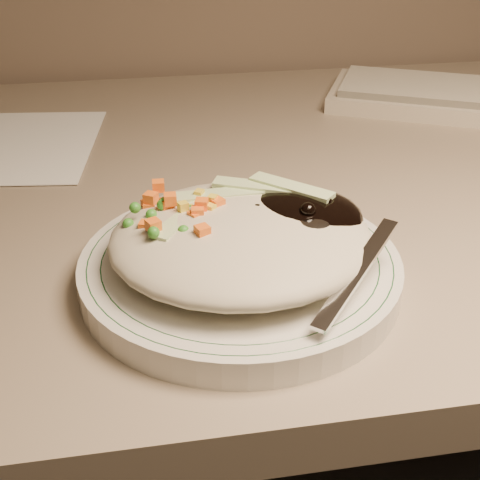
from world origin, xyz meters
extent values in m
cube|color=#7F6F5C|center=(0.00, 1.38, 0.72)|extent=(1.40, 0.70, 0.04)
cylinder|color=silver|center=(-0.06, 1.18, 0.75)|extent=(0.24, 0.24, 0.02)
torus|color=#144723|center=(-0.06, 1.18, 0.76)|extent=(0.23, 0.23, 0.00)
torus|color=#144723|center=(-0.06, 1.18, 0.76)|extent=(0.21, 0.21, 0.00)
ellipsoid|color=#B7AE94|center=(-0.06, 1.18, 0.78)|extent=(0.19, 0.18, 0.04)
ellipsoid|color=black|center=(-0.01, 1.19, 0.79)|extent=(0.10, 0.09, 0.03)
ellipsoid|color=orange|center=(-0.10, 1.20, 0.78)|extent=(0.08, 0.08, 0.02)
sphere|color=black|center=(-0.04, 1.19, 0.79)|extent=(0.01, 0.01, 0.01)
sphere|color=black|center=(-0.01, 1.20, 0.79)|extent=(0.01, 0.01, 0.01)
sphere|color=black|center=(0.01, 1.19, 0.80)|extent=(0.01, 0.01, 0.01)
sphere|color=black|center=(0.00, 1.20, 0.79)|extent=(0.01, 0.01, 0.01)
sphere|color=black|center=(-0.01, 1.17, 0.80)|extent=(0.01, 0.01, 0.01)
sphere|color=black|center=(-0.01, 1.19, 0.79)|extent=(0.01, 0.01, 0.01)
sphere|color=black|center=(0.00, 1.20, 0.79)|extent=(0.01, 0.01, 0.01)
cube|color=orange|center=(-0.10, 1.20, 0.80)|extent=(0.01, 0.01, 0.01)
cube|color=orange|center=(-0.09, 1.18, 0.79)|extent=(0.01, 0.01, 0.01)
cube|color=orange|center=(-0.12, 1.22, 0.80)|extent=(0.01, 0.01, 0.01)
cube|color=orange|center=(-0.08, 1.19, 0.80)|extent=(0.01, 0.01, 0.01)
cube|color=orange|center=(-0.09, 1.19, 0.80)|extent=(0.01, 0.01, 0.01)
cube|color=orange|center=(-0.12, 1.22, 0.79)|extent=(0.01, 0.01, 0.01)
cube|color=orange|center=(-0.11, 1.21, 0.80)|extent=(0.01, 0.01, 0.01)
cube|color=orange|center=(-0.09, 1.19, 0.80)|extent=(0.01, 0.01, 0.01)
cube|color=orange|center=(-0.07, 1.20, 0.80)|extent=(0.01, 0.01, 0.01)
cube|color=orange|center=(-0.11, 1.23, 0.80)|extent=(0.01, 0.01, 0.01)
cube|color=orange|center=(-0.12, 1.17, 0.80)|extent=(0.01, 0.01, 0.01)
cube|color=orange|center=(-0.09, 1.16, 0.80)|extent=(0.01, 0.01, 0.01)
cube|color=orange|center=(-0.12, 1.18, 0.79)|extent=(0.01, 0.01, 0.01)
cube|color=orange|center=(-0.12, 1.22, 0.79)|extent=(0.01, 0.01, 0.01)
sphere|color=#388C28|center=(-0.09, 1.20, 0.80)|extent=(0.01, 0.01, 0.01)
sphere|color=#388C28|center=(-0.12, 1.16, 0.80)|extent=(0.01, 0.01, 0.01)
sphere|color=#388C28|center=(-0.12, 1.20, 0.80)|extent=(0.01, 0.01, 0.01)
sphere|color=#388C28|center=(-0.13, 1.20, 0.80)|extent=(0.01, 0.01, 0.01)
sphere|color=#388C28|center=(-0.09, 1.20, 0.79)|extent=(0.01, 0.01, 0.01)
sphere|color=#388C28|center=(-0.08, 1.17, 0.79)|extent=(0.01, 0.01, 0.01)
sphere|color=#388C28|center=(-0.10, 1.19, 0.79)|extent=(0.01, 0.01, 0.01)
sphere|color=#388C28|center=(-0.11, 1.17, 0.79)|extent=(0.01, 0.01, 0.01)
sphere|color=#388C28|center=(-0.13, 1.19, 0.79)|extent=(0.01, 0.01, 0.01)
sphere|color=#388C28|center=(-0.11, 1.21, 0.80)|extent=(0.01, 0.01, 0.01)
sphere|color=#388C28|center=(-0.11, 1.21, 0.80)|extent=(0.01, 0.01, 0.01)
sphere|color=#388C28|center=(-0.12, 1.18, 0.79)|extent=(0.01, 0.01, 0.01)
sphere|color=#388C28|center=(-0.10, 1.17, 0.80)|extent=(0.01, 0.01, 0.01)
sphere|color=#388C28|center=(-0.07, 1.22, 0.79)|extent=(0.01, 0.01, 0.01)
cube|color=yellow|center=(-0.09, 1.20, 0.79)|extent=(0.01, 0.01, 0.01)
cube|color=yellow|center=(-0.08, 1.19, 0.80)|extent=(0.01, 0.01, 0.01)
cube|color=yellow|center=(-0.10, 1.21, 0.79)|extent=(0.01, 0.01, 0.01)
cube|color=yellow|center=(-0.09, 1.20, 0.80)|extent=(0.01, 0.01, 0.01)
cube|color=yellow|center=(-0.10, 1.19, 0.79)|extent=(0.01, 0.01, 0.01)
cube|color=yellow|center=(-0.07, 1.20, 0.80)|extent=(0.01, 0.01, 0.01)
cube|color=yellow|center=(-0.08, 1.22, 0.80)|extent=(0.01, 0.01, 0.01)
cube|color=yellow|center=(-0.09, 1.19, 0.79)|extent=(0.01, 0.01, 0.01)
cube|color=#B2D18C|center=(-0.07, 1.22, 0.80)|extent=(0.07, 0.02, 0.00)
cube|color=#B2D18C|center=(-0.04, 1.22, 0.80)|extent=(0.07, 0.04, 0.00)
cube|color=#B2D18C|center=(-0.10, 1.19, 0.80)|extent=(0.05, 0.06, 0.00)
cube|color=#B2D18C|center=(-0.01, 1.21, 0.80)|extent=(0.06, 0.06, 0.00)
cube|color=#B2D18C|center=(-0.05, 1.17, 0.79)|extent=(0.07, 0.03, 0.00)
ellipsoid|color=silver|center=(-0.01, 1.17, 0.79)|extent=(0.06, 0.06, 0.01)
cube|color=silver|center=(0.01, 1.12, 0.78)|extent=(0.08, 0.09, 0.03)
camera|label=1|loc=(-0.13, 0.76, 1.02)|focal=50.00mm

